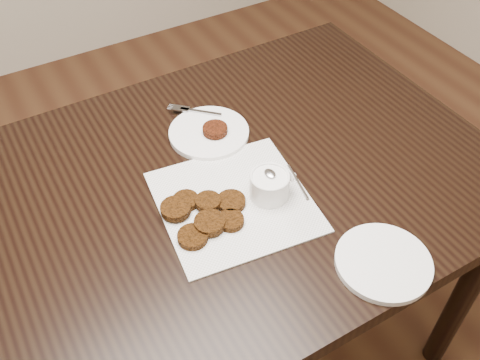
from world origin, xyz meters
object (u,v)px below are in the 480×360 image
at_px(table, 209,285).
at_px(plate_with_patty, 209,130).
at_px(napkin, 234,201).
at_px(sauce_ramekin, 270,175).
at_px(plate_empty, 383,262).

relative_size(table, plate_with_patty, 7.04).
bearing_deg(table, plate_with_patty, 56.99).
height_order(napkin, sauce_ramekin, sauce_ramekin).
distance_m(napkin, plate_empty, 0.33).
bearing_deg(plate_with_patty, plate_empty, -77.68).
bearing_deg(plate_with_patty, sauce_ramekin, -86.07).
bearing_deg(napkin, plate_with_patty, 75.68).
distance_m(table, plate_with_patty, 0.43).
relative_size(table, napkin, 4.37).
distance_m(napkin, sauce_ramekin, 0.10).
height_order(sauce_ramekin, plate_with_patty, sauce_ramekin).
bearing_deg(napkin, plate_empty, -59.55).
distance_m(napkin, plate_with_patty, 0.23).
bearing_deg(plate_empty, table, 120.26).
height_order(plate_with_patty, plate_empty, plate_with_patty).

